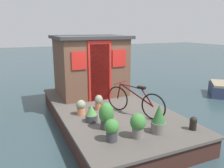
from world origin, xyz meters
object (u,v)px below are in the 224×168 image
(potted_plant_sage, at_px, (112,129))
(potted_plant_ivy, at_px, (106,116))
(potted_plant_mint, at_px, (99,102))
(bicycle, at_px, (135,101))
(potted_plant_fern, at_px, (159,119))
(houseboat_cabin, at_px, (90,65))
(mooring_bollard, at_px, (193,123))
(potted_plant_geranium, at_px, (138,125))
(potted_plant_basil, at_px, (91,114))
(potted_plant_thyme, at_px, (81,107))

(potted_plant_sage, bearing_deg, potted_plant_ivy, -12.60)
(potted_plant_mint, relative_size, potted_plant_ivy, 0.69)
(bicycle, bearing_deg, potted_plant_fern, 177.48)
(houseboat_cabin, bearing_deg, mooring_bollard, -163.80)
(bicycle, bearing_deg, potted_plant_ivy, 116.06)
(potted_plant_fern, bearing_deg, potted_plant_ivy, 56.03)
(houseboat_cabin, height_order, potted_plant_geranium, houseboat_cabin)
(potted_plant_basil, bearing_deg, potted_plant_geranium, -153.02)
(potted_plant_geranium, bearing_deg, potted_plant_fern, -88.01)
(bicycle, relative_size, mooring_bollard, 5.25)
(potted_plant_mint, relative_size, potted_plant_basil, 0.98)
(potted_plant_thyme, bearing_deg, bicycle, -113.99)
(potted_plant_basil, bearing_deg, houseboat_cabin, -18.86)
(potted_plant_thyme, relative_size, potted_plant_geranium, 0.76)
(potted_plant_fern, bearing_deg, potted_plant_sage, 86.61)
(potted_plant_ivy, relative_size, mooring_bollard, 1.99)
(bicycle, relative_size, potted_plant_thyme, 4.04)
(potted_plant_ivy, bearing_deg, houseboat_cabin, -12.48)
(houseboat_cabin, xyz_separation_m, bicycle, (-2.34, -0.35, -0.60))
(houseboat_cabin, xyz_separation_m, potted_plant_fern, (-3.44, -0.30, -0.68))
(potted_plant_thyme, bearing_deg, potted_plant_ivy, -165.64)
(houseboat_cabin, bearing_deg, bicycle, -171.58)
(potted_plant_geranium, height_order, potted_plant_ivy, potted_plant_ivy)
(potted_plant_geranium, bearing_deg, bicycle, -26.69)
(houseboat_cabin, xyz_separation_m, mooring_bollard, (-3.64, -1.06, -0.81))
(potted_plant_mint, height_order, potted_plant_ivy, potted_plant_ivy)
(potted_plant_ivy, bearing_deg, potted_plant_basil, 18.68)
(potted_plant_mint, height_order, potted_plant_thyme, potted_plant_mint)
(potted_plant_sage, bearing_deg, potted_plant_fern, -93.39)
(bicycle, xyz_separation_m, mooring_bollard, (-1.30, -0.71, -0.21))
(potted_plant_thyme, relative_size, potted_plant_basil, 0.94)
(potted_plant_mint, xyz_separation_m, potted_plant_ivy, (-1.20, 0.29, 0.10))
(potted_plant_basil, height_order, potted_plant_ivy, potted_plant_ivy)
(potted_plant_sage, xyz_separation_m, potted_plant_basil, (1.06, 0.04, -0.05))
(potted_plant_sage, bearing_deg, bicycle, -46.66)
(bicycle, relative_size, potted_plant_fern, 2.51)
(bicycle, height_order, potted_plant_mint, bicycle)
(houseboat_cabin, xyz_separation_m, potted_plant_sage, (-3.38, 0.75, -0.73))
(potted_plant_sage, relative_size, potted_plant_fern, 0.73)
(potted_plant_geranium, bearing_deg, potted_plant_sage, 81.52)
(potted_plant_fern, bearing_deg, potted_plant_geranium, 91.99)
(potted_plant_sage, bearing_deg, potted_plant_thyme, 4.95)
(potted_plant_sage, bearing_deg, mooring_bollard, -98.28)
(potted_plant_mint, bearing_deg, houseboat_cabin, -11.79)
(potted_plant_thyme, distance_m, potted_plant_fern, 2.03)
(potted_plant_basil, relative_size, mooring_bollard, 1.39)
(potted_plant_thyme, height_order, mooring_bollard, potted_plant_thyme)
(houseboat_cabin, bearing_deg, potted_plant_thyme, 153.74)
(potted_plant_fern, relative_size, potted_plant_ivy, 1.05)
(bicycle, distance_m, potted_plant_ivy, 1.08)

